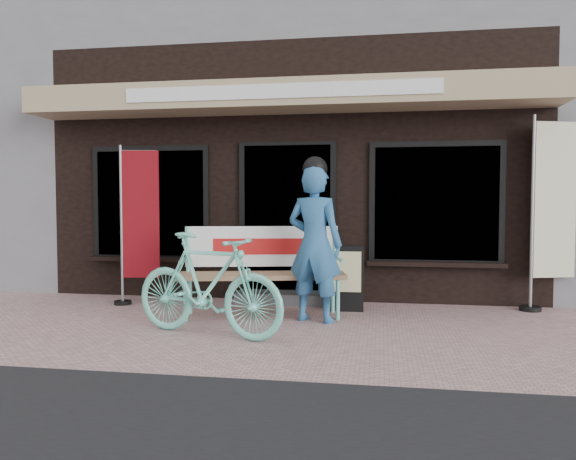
% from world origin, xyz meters
% --- Properties ---
extents(ground, '(70.00, 70.00, 0.00)m').
position_xyz_m(ground, '(0.00, 0.00, 0.00)').
color(ground, '#C99B99').
rests_on(ground, ground).
extents(storefront, '(7.00, 6.77, 6.00)m').
position_xyz_m(storefront, '(0.00, 4.96, 2.99)').
color(storefront, black).
rests_on(storefront, ground).
extents(bench, '(2.04, 0.91, 1.07)m').
position_xyz_m(bench, '(-0.13, 0.93, 0.63)').
color(bench, '#72DEC6').
rests_on(bench, ground).
extents(person, '(0.74, 0.59, 1.89)m').
position_xyz_m(person, '(0.54, 0.68, 0.93)').
color(person, '#2C649A').
rests_on(person, ground).
extents(bicycle, '(1.83, 1.01, 1.06)m').
position_xyz_m(bicycle, '(-0.46, -0.20, 0.53)').
color(bicycle, '#72DEC6').
rests_on(bicycle, ground).
extents(nobori_red, '(0.63, 0.27, 2.12)m').
position_xyz_m(nobori_red, '(-1.91, 1.34, 1.10)').
color(nobori_red, gray).
rests_on(nobori_red, ground).
extents(nobori_cream, '(0.73, 0.35, 2.46)m').
position_xyz_m(nobori_cream, '(3.39, 1.81, 1.27)').
color(nobori_cream, gray).
rests_on(nobori_cream, ground).
extents(menu_stand, '(0.42, 0.11, 0.83)m').
position_xyz_m(menu_stand, '(0.87, 1.33, 0.42)').
color(menu_stand, black).
rests_on(menu_stand, ground).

